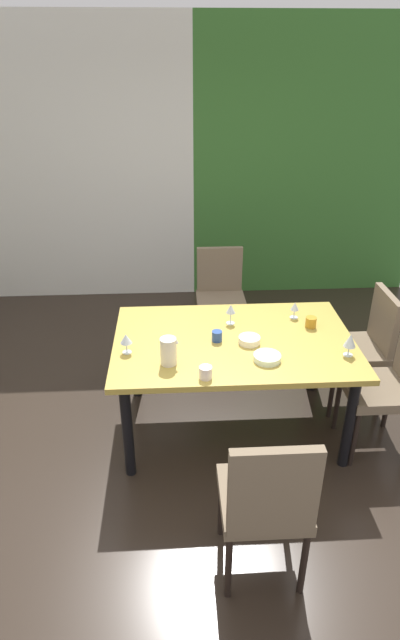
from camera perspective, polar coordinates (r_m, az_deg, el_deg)
name	(u,v)px	position (r m, az deg, el deg)	size (l,w,h in m)	color
ground_plane	(182,457)	(3.62, -2.07, -15.40)	(5.39, 5.66, 0.02)	#2D231C
back_panel_interior	(54,169)	(5.64, -16.33, 16.27)	(2.91, 0.10, 2.86)	silver
garden_window_panel	(309,166)	(5.70, 12.35, 16.85)	(2.48, 0.10, 2.86)	#366B2B
dining_table	(233,349)	(3.47, 3.84, -3.38)	(1.64, 1.08, 0.76)	#B6993F
chair_right_far	(364,342)	(4.00, 18.25, -2.42)	(0.44, 0.44, 0.95)	#74624C
chair_head_near	(267,500)	(2.61, 7.62, -19.68)	(0.44, 0.44, 0.99)	#74624C
chair_right_near	(391,381)	(3.60, 20.99, -6.54)	(0.44, 0.44, 0.95)	#74624C
chair_head_far	(220,293)	(4.60, 2.35, 3.12)	(0.44, 0.45, 0.94)	#74624C
wine_glass_rear	(231,310)	(3.58, 3.54, 1.19)	(0.07, 0.07, 0.15)	silver
wine_glass_front	(350,341)	(3.33, 16.78, -2.29)	(0.08, 0.08, 0.16)	silver
wine_glass_west	(126,339)	(3.25, -8.45, -2.19)	(0.08, 0.08, 0.14)	silver
wine_glass_south	(295,307)	(3.72, 10.78, 1.48)	(0.06, 0.06, 0.12)	silver
serving_bowl_right	(267,358)	(3.21, 7.68, -4.27)	(0.18, 0.18, 0.04)	white
serving_bowl_near_window	(249,340)	(3.38, 5.66, -2.29)	(0.15, 0.15, 0.05)	white
cup_north	(311,322)	(3.64, 12.56, -0.24)	(0.08, 0.08, 0.08)	#BE8322
cup_near_shelf	(206,372)	(3.01, 0.65, -6.00)	(0.08, 0.08, 0.08)	white
cup_east	(217,336)	(3.38, 1.95, -1.85)	(0.07, 0.07, 0.07)	#284891
pitcher_center	(169,351)	(3.12, -3.61, -3.55)	(0.12, 0.10, 0.18)	silver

